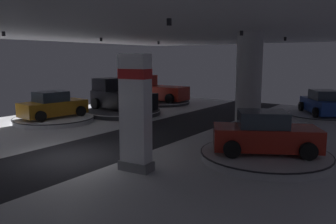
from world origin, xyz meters
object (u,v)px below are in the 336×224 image
display_platform_deep_right (322,116)px  display_platform_mid_right (265,156)px  column_right (249,86)px  pickup_truck_far_left (120,97)px  display_platform_deep_left (159,102)px  display_car_mid_right (265,134)px  display_platform_far_left (123,112)px  visitor_walking_near (140,114)px  display_platform_mid_left (54,119)px  pickup_truck_deep_left (156,90)px  brand_sign_pylon (135,112)px  display_car_mid_left (53,106)px  display_car_deep_right (323,103)px

display_platform_deep_right → display_platform_mid_right: (0.19, -12.27, 0.05)m
column_right → display_platform_mid_right: 4.75m
pickup_truck_far_left → display_platform_mid_right: bearing=-22.5°
display_platform_deep_right → display_platform_deep_left: bearing=-178.2°
display_car_mid_right → display_platform_far_left: bearing=157.1°
display_platform_deep_right → column_right: bearing=-102.5°
display_platform_far_left → display_platform_deep_left: 6.62m
display_platform_mid_right → visitor_walking_near: 8.52m
display_platform_mid_left → display_platform_deep_left: 11.43m
pickup_truck_far_left → pickup_truck_deep_left: size_ratio=1.03×
brand_sign_pylon → display_car_mid_left: size_ratio=0.99×
visitor_walking_near → display_platform_deep_right: bearing=51.9°
display_platform_deep_right → display_platform_mid_left: bearing=-140.1°
visitor_walking_near → pickup_truck_far_left: bearing=144.3°
column_right → pickup_truck_deep_left: (-12.32, 8.45, -1.54)m
display_car_mid_left → pickup_truck_deep_left: size_ratio=0.81×
display_platform_far_left → display_platform_mid_left: 5.22m
display_car_mid_right → display_car_mid_left: bearing=178.4°
display_platform_deep_left → display_platform_far_left: bearing=-77.8°
display_platform_deep_right → pickup_truck_far_left: (-12.88, -6.86, 1.12)m
pickup_truck_far_left → display_platform_mid_left: 5.28m
display_platform_mid_right → display_platform_deep_left: size_ratio=0.93×
column_right → display_platform_deep_right: (1.97, 8.90, -2.60)m
display_platform_mid_right → display_platform_deep_left: display_platform_mid_right is taller
column_right → display_platform_deep_right: bearing=77.5°
display_platform_mid_left → display_platform_mid_right: size_ratio=0.98×
display_platform_far_left → display_car_mid_right: display_car_mid_right is taller
display_car_mid_right → visitor_walking_near: (-8.23, 1.97, -0.21)m
display_car_mid_right → display_platform_mid_left: bearing=178.3°
visitor_walking_near → display_platform_deep_left: bearing=120.8°
display_car_deep_right → visitor_walking_near: size_ratio=2.84×
display_platform_far_left → visitor_walking_near: (4.49, -3.41, 0.72)m
display_platform_mid_right → pickup_truck_deep_left: 18.71m
display_car_deep_right → display_car_mid_left: bearing=-140.1°
pickup_truck_far_left → display_platform_deep_right: bearing=28.0°
display_platform_far_left → pickup_truck_far_left: pickup_truck_far_left is taller
brand_sign_pylon → display_platform_far_left: size_ratio=0.76×
display_platform_deep_right → display_platform_far_left: (-12.56, -6.90, 0.04)m
pickup_truck_far_left → display_car_mid_right: pickup_truck_far_left is taller
visitor_walking_near → display_car_deep_right: bearing=51.8°
brand_sign_pylon → display_car_mid_right: bearing=48.8°
pickup_truck_deep_left → pickup_truck_far_left: bearing=-77.7°
display_car_mid_left → pickup_truck_deep_left: (-0.10, 11.45, 0.12)m
display_car_mid_left → display_platform_mid_right: size_ratio=0.83×
visitor_walking_near → display_platform_mid_right: bearing=-13.3°
visitor_walking_near → pickup_truck_deep_left: bearing=122.2°
display_platform_far_left → display_car_mid_left: 5.33m
column_right → pickup_truck_far_left: (-10.92, 2.04, -1.48)m
display_platform_mid_right → visitor_walking_near: bearing=166.7°
display_car_mid_left → display_platform_deep_left: (0.22, 11.46, -0.93)m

